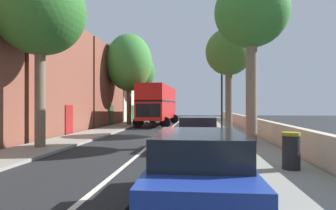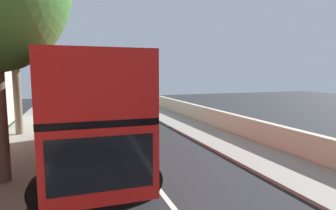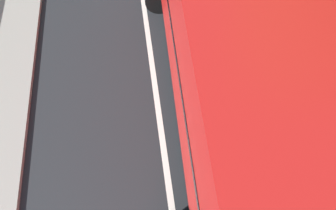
{
  "view_description": "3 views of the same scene",
  "coord_description": "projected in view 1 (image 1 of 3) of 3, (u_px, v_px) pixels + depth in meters",
  "views": [
    {
      "loc": [
        2.5,
        -18.72,
        2.06
      ],
      "look_at": [
        0.07,
        3.79,
        2.1
      ],
      "focal_mm": 30.09,
      "sensor_mm": 36.0,
      "label": 1
    },
    {
      "loc": [
        -2.44,
        -0.13,
        3.52
      ],
      "look_at": [
        0.99,
        9.28,
        2.35
      ],
      "focal_mm": 28.8,
      "sensor_mm": 36.0,
      "label": 2
    },
    {
      "loc": [
        0.2,
        14.28,
        6.77
      ],
      "look_at": [
        -0.2,
        11.43,
        1.27
      ],
      "focal_mm": 28.62,
      "sensor_mm": 36.0,
      "label": 3
    }
  ],
  "objects": [
    {
      "name": "litter_bin_right",
      "position": [
        291.0,
        151.0,
        8.54
      ],
      "size": [
        0.55,
        0.55,
        1.13
      ],
      "color": "black",
      "rests_on": "sidewalk_right"
    },
    {
      "name": "street_tree_right_3",
      "position": [
        229.0,
        53.0,
        20.04
      ],
      "size": [
        3.29,
        3.29,
        7.45
      ],
      "color": "brown",
      "rests_on": "sidewalk_right"
    },
    {
      "name": "double_decker_bus",
      "position": [
        158.0,
        103.0,
        29.51
      ],
      "size": [
        3.81,
        10.19,
        4.06
      ],
      "color": "red",
      "rests_on": "ground"
    },
    {
      "name": "ground_plane",
      "position": [
        161.0,
        136.0,
        18.88
      ],
      "size": [
        84.0,
        84.0,
        0.0
      ],
      "primitive_type": "plane",
      "color": "black"
    },
    {
      "name": "street_tree_right_1",
      "position": [
        251.0,
        14.0,
        14.62
      ],
      "size": [
        3.82,
        3.82,
        8.69
      ],
      "color": "#7A6B56",
      "rests_on": "sidewalk_right"
    },
    {
      "name": "boundary_wall_right",
      "position": [
        260.0,
        128.0,
        18.19
      ],
      "size": [
        0.36,
        54.0,
        1.18
      ],
      "primitive_type": "cube",
      "color": "beige",
      "rests_on": "ground"
    },
    {
      "name": "street_tree_left_4",
      "position": [
        129.0,
        63.0,
        28.76
      ],
      "size": [
        4.7,
        4.7,
        9.26
      ],
      "color": "brown",
      "rests_on": "sidewalk_left"
    },
    {
      "name": "parked_car_blue_right_2",
      "position": [
        199.0,
        166.0,
        5.39
      ],
      "size": [
        2.44,
        4.5,
        1.56
      ],
      "color": "#1E389E",
      "rests_on": "ground"
    },
    {
      "name": "sidewalk_right",
      "position": [
        235.0,
        136.0,
        18.35
      ],
      "size": [
        2.6,
        60.0,
        0.12
      ],
      "primitive_type": "cube",
      "color": "gray",
      "rests_on": "ground"
    },
    {
      "name": "lamppost_right",
      "position": [
        222.0,
        83.0,
        21.66
      ],
      "size": [
        0.32,
        0.32,
        6.31
      ],
      "color": "black",
      "rests_on": "sidewalk_right"
    },
    {
      "name": "street_tree_left_6",
      "position": [
        40.0,
        12.0,
        13.2
      ],
      "size": [
        4.21,
        4.21,
        8.51
      ],
      "color": "brown",
      "rests_on": "sidewalk_left"
    },
    {
      "name": "sidewalk_left",
      "position": [
        91.0,
        134.0,
        19.41
      ],
      "size": [
        2.6,
        60.0,
        0.12
      ],
      "primitive_type": "cube",
      "color": "gray",
      "rests_on": "ground"
    },
    {
      "name": "terraced_houses_left",
      "position": [
        44.0,
        72.0,
        20.1
      ],
      "size": [
        4.07,
        47.62,
        9.92
      ],
      "color": "brown",
      "rests_on": "ground"
    },
    {
      "name": "street_tree_left_2",
      "position": [
        138.0,
        72.0,
        36.25
      ],
      "size": [
        4.33,
        4.33,
        8.81
      ],
      "color": "#7A6B56",
      "rests_on": "sidewalk_left"
    },
    {
      "name": "road_centre_line",
      "position": [
        161.0,
        136.0,
        18.88
      ],
      "size": [
        0.16,
        54.0,
        0.01
      ],
      "primitive_type": "cube",
      "color": "silver",
      "rests_on": "ground"
    },
    {
      "name": "parked_car_red_right_0",
      "position": [
        198.0,
        130.0,
        13.6
      ],
      "size": [
        2.51,
        4.56,
        1.52
      ],
      "color": "#AD1919",
      "rests_on": "ground"
    }
  ]
}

